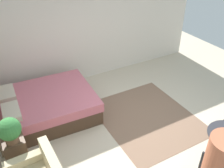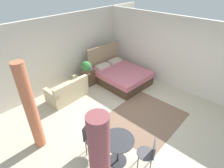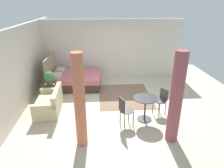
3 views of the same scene
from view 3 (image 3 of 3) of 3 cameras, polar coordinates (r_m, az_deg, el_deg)
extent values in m
cube|color=beige|center=(7.43, 1.74, -4.50)|extent=(8.27, 9.45, 0.02)
cube|color=silver|center=(7.34, -24.15, 4.37)|extent=(8.27, 0.12, 2.64)
cube|color=silver|center=(9.47, 0.17, 10.00)|extent=(0.12, 6.45, 2.64)
cube|color=#7F604C|center=(7.72, 3.60, -3.33)|extent=(2.27, 1.94, 0.01)
cube|color=#473323|center=(8.67, -10.00, 0.53)|extent=(1.69, 2.07, 0.34)
cube|color=#C66675|center=(8.58, -10.12, 2.23)|extent=(1.73, 2.12, 0.20)
cube|color=#997F60|center=(8.73, -16.92, 3.43)|extent=(1.66, 0.14, 1.32)
cube|color=beige|center=(8.34, -15.42, 2.37)|extent=(0.59, 0.35, 0.12)
cube|color=beige|center=(8.99, -14.43, 3.90)|extent=(0.59, 0.35, 0.12)
cube|color=beige|center=(6.88, -17.51, -5.86)|extent=(1.38, 0.77, 0.42)
cube|color=beige|center=(6.66, -15.39, -2.87)|extent=(1.36, 0.18, 0.35)
cube|color=beige|center=(7.30, -16.89, -1.67)|extent=(0.16, 0.74, 0.14)
cube|color=beige|center=(6.23, -18.83, -6.20)|extent=(0.16, 0.74, 0.14)
cube|color=brown|center=(7.90, -16.82, -1.52)|extent=(0.48, 0.37, 0.55)
cylinder|color=brown|center=(7.69, -17.25, 0.44)|extent=(0.22, 0.22, 0.11)
sphere|color=#387F3D|center=(7.61, -17.44, 1.99)|extent=(0.39, 0.39, 0.39)
cylinder|color=silver|center=(7.88, -17.15, 1.26)|extent=(0.12, 0.12, 0.18)
cylinder|color=#2D2D33|center=(6.32, 9.13, -9.76)|extent=(0.44, 0.44, 0.02)
cylinder|color=#2D2D33|center=(6.15, 9.32, -7.03)|extent=(0.05, 0.05, 0.71)
cylinder|color=#2D2D33|center=(5.98, 9.54, -3.98)|extent=(0.73, 0.73, 0.02)
cylinder|color=black|center=(5.89, 6.05, -9.79)|extent=(0.02, 0.02, 0.44)
cylinder|color=black|center=(6.09, 4.71, -8.54)|extent=(0.02, 0.02, 0.44)
cylinder|color=black|center=(5.77, 3.62, -10.44)|extent=(0.02, 0.02, 0.44)
cylinder|color=black|center=(5.97, 2.34, -9.14)|extent=(0.02, 0.02, 0.44)
cylinder|color=black|center=(5.81, 4.24, -7.52)|extent=(0.51, 0.51, 0.02)
cube|color=black|center=(5.63, 2.78, -5.99)|extent=(0.31, 0.14, 0.41)
cylinder|color=#3F3F44|center=(6.60, 11.52, -6.37)|extent=(0.02, 0.02, 0.44)
cylinder|color=#3F3F44|center=(6.44, 13.26, -7.31)|extent=(0.02, 0.02, 0.44)
cylinder|color=#3F3F44|center=(6.78, 13.18, -5.70)|extent=(0.02, 0.02, 0.44)
cylinder|color=#3F3F44|center=(6.62, 14.92, -6.60)|extent=(0.02, 0.02, 0.44)
cylinder|color=#3F3F44|center=(6.50, 13.40, -4.71)|extent=(0.54, 0.54, 0.02)
cube|color=#3F3F44|center=(6.54, 14.55, -2.82)|extent=(0.29, 0.18, 0.36)
cylinder|color=#994C51|center=(5.08, 17.74, -3.97)|extent=(0.31, 0.31, 2.35)
cylinder|color=#D1704C|center=(4.75, -9.16, -5.04)|extent=(0.27, 0.27, 2.35)
camera|label=1|loc=(3.94, -33.83, 22.92)|focal=39.99mm
camera|label=2|loc=(4.44, 44.97, 23.06)|focal=29.01mm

